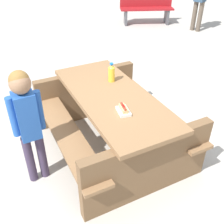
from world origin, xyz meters
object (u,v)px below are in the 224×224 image
Objects in this scene: soda_bottle at (112,73)px; hotdog_tray at (123,110)px; picnic_table at (112,118)px; park_bench_mid at (146,7)px; child_in_coat at (27,116)px.

hotdog_tray is (0.60, -0.33, -0.08)m from soda_bottle.
park_bench_mid reaches higher than picnic_table.
picnic_table is at bearing -49.00° from park_bench_mid.
soda_bottle is 0.16× the size of park_bench_mid.
park_bench_mid is (-3.39, 4.00, -0.41)m from soda_bottle.
soda_bottle reaches higher than hotdog_tray.
child_in_coat reaches higher than soda_bottle.
hotdog_tray is at bearing -47.33° from park_bench_mid.
park_bench_mid is at bearing 124.58° from child_in_coat.
hotdog_tray is 0.14× the size of park_bench_mid.
soda_bottle reaches higher than park_bench_mid.
picnic_table is at bearing -37.86° from soda_bottle.
child_in_coat reaches higher than hotdog_tray.
soda_bottle is 1.14m from child_in_coat.
child_in_coat is 0.87× the size of park_bench_mid.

